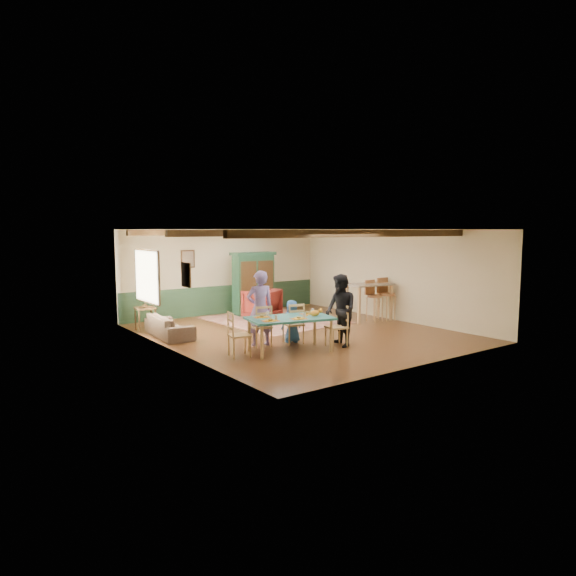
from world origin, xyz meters
TOP-DOWN VIEW (x-y plane):
  - floor at (0.00, 0.00)m, footprint 8.00×8.00m
  - wall_back at (0.00, 4.00)m, footprint 7.00×0.02m
  - wall_left at (-3.50, 0.00)m, footprint 0.02×8.00m
  - wall_right at (3.50, 0.00)m, footprint 0.02×8.00m
  - ceiling at (0.00, 0.00)m, footprint 7.00×8.00m
  - wainscot_back at (0.00, 3.98)m, footprint 6.95×0.03m
  - ceiling_beam_front at (0.00, -2.30)m, footprint 6.95×0.16m
  - ceiling_beam_mid at (0.00, 0.40)m, footprint 6.95×0.16m
  - ceiling_beam_back at (0.00, 3.00)m, footprint 6.95×0.16m
  - window_left at (-3.47, 1.70)m, footprint 0.06×1.60m
  - picture_left_wall at (-3.47, -0.60)m, footprint 0.04×0.42m
  - picture_back_a at (-1.30, 3.97)m, footprint 0.45×0.04m
  - picture_back_b at (-2.40, 3.97)m, footprint 0.38×0.04m
  - dining_table at (-1.44, -1.51)m, footprint 2.01×1.40m
  - dining_chair_far_left at (-1.67, -0.70)m, footprint 0.52×0.53m
  - dining_chair_far_right at (-0.88, -0.88)m, footprint 0.52×0.53m
  - dining_chair_end_left at (-2.58, -1.25)m, footprint 0.53×0.52m
  - dining_chair_end_right at (-0.29, -1.77)m, footprint 0.53×0.52m
  - person_man at (-1.66, -0.62)m, footprint 0.72×0.55m
  - person_woman at (-0.19, -1.79)m, footprint 0.80×0.94m
  - person_child at (-0.86, -0.80)m, footprint 0.56×0.43m
  - cat at (-0.91, -1.73)m, footprint 0.39×0.22m
  - place_setting_near_left at (-2.04, -1.63)m, footprint 0.46×0.39m
  - place_setting_near_center at (-1.39, -1.78)m, footprint 0.46×0.39m
  - place_setting_far_left at (-1.93, -1.14)m, footprint 0.46×0.39m
  - place_setting_far_right at (-0.83, -1.38)m, footprint 0.46×0.39m
  - area_rug at (0.52, 1.95)m, footprint 3.39×3.94m
  - armoire at (0.62, 3.28)m, footprint 1.43×0.63m
  - armchair at (0.39, 2.44)m, footprint 1.36×1.37m
  - sofa at (-2.97, 1.57)m, footprint 0.83×1.88m
  - end_table at (-3.17, 2.68)m, footprint 0.57×0.57m
  - table_lamp at (-3.17, 2.68)m, footprint 0.32×0.32m
  - counter_table at (2.73, 0.22)m, footprint 1.43×0.95m
  - bar_stool_left at (2.80, 0.05)m, footprint 0.46×0.50m
  - bar_stool_right at (3.22, -0.04)m, footprint 0.46×0.50m

SIDE VIEW (x-z plane):
  - floor at x=0.00m, z-range 0.00..0.00m
  - area_rug at x=0.52m, z-range 0.00..0.01m
  - sofa at x=-2.97m, z-range 0.00..0.54m
  - end_table at x=-3.17m, z-range 0.00..0.63m
  - dining_table at x=-1.44m, z-range 0.00..0.76m
  - wainscot_back at x=0.00m, z-range 0.00..0.90m
  - armchair at x=0.39m, z-range 0.00..0.91m
  - dining_chair_far_left at x=-1.67m, z-range 0.00..0.97m
  - dining_chair_far_right at x=-0.88m, z-range 0.00..0.97m
  - dining_chair_end_left at x=-2.58m, z-range 0.00..0.97m
  - dining_chair_end_right at x=-0.29m, z-range 0.00..0.97m
  - person_child at x=-0.86m, z-range 0.00..1.02m
  - counter_table at x=2.73m, z-range 0.00..1.12m
  - bar_stool_left at x=2.80m, z-range 0.00..1.22m
  - bar_stool_right at x=3.22m, z-range 0.00..1.27m
  - place_setting_near_left at x=-2.04m, z-range 0.76..0.87m
  - place_setting_near_center at x=-1.39m, z-range 0.76..0.87m
  - place_setting_far_left at x=-1.93m, z-range 0.76..0.87m
  - place_setting_far_right at x=-0.83m, z-range 0.76..0.87m
  - person_woman at x=-0.19m, z-range 0.00..1.68m
  - cat at x=-0.91m, z-range 0.76..0.95m
  - person_man at x=-1.66m, z-range 0.00..1.76m
  - table_lamp at x=-3.17m, z-range 0.63..1.21m
  - armoire at x=0.62m, z-range 0.00..1.98m
  - wall_back at x=0.00m, z-range 0.00..2.70m
  - wall_left at x=-3.50m, z-range 0.00..2.70m
  - wall_right at x=3.50m, z-range 0.00..2.70m
  - window_left at x=-3.47m, z-range 0.90..2.20m
  - picture_back_b at x=-2.40m, z-range 1.41..1.89m
  - picture_left_wall at x=-3.47m, z-range 1.49..2.01m
  - picture_back_a at x=-1.30m, z-range 1.52..2.08m
  - ceiling_beam_front at x=0.00m, z-range 2.53..2.69m
  - ceiling_beam_mid at x=0.00m, z-range 2.53..2.69m
  - ceiling_beam_back at x=0.00m, z-range 2.53..2.69m
  - ceiling at x=0.00m, z-range 2.69..2.71m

